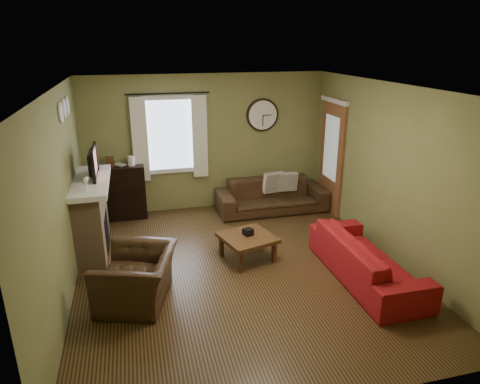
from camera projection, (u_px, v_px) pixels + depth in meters
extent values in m
cube|color=#412D17|center=(240.00, 269.00, 6.28)|extent=(4.60, 5.20, 0.00)
cube|color=white|center=(240.00, 88.00, 5.41)|extent=(4.60, 5.20, 0.00)
cube|color=olive|center=(61.00, 200.00, 5.31)|extent=(0.00, 5.20, 2.60)
cube|color=olive|center=(389.00, 173.00, 6.38)|extent=(0.00, 5.20, 2.60)
cube|color=olive|center=(207.00, 143.00, 8.22)|extent=(4.60, 0.00, 2.60)
cube|color=olive|center=(319.00, 284.00, 3.47)|extent=(4.60, 0.00, 2.60)
cube|color=tan|center=(92.00, 218.00, 6.66)|extent=(0.40, 1.40, 1.10)
cube|color=black|center=(106.00, 232.00, 6.79)|extent=(0.04, 0.60, 0.55)
cube|color=white|center=(89.00, 182.00, 6.47)|extent=(0.58, 1.60, 0.08)
imported|color=black|center=(90.00, 166.00, 6.54)|extent=(0.08, 0.60, 0.35)
cube|color=#994C3F|center=(95.00, 162.00, 6.54)|extent=(0.02, 0.62, 0.36)
cylinder|color=white|center=(61.00, 113.00, 5.73)|extent=(0.28, 0.28, 0.03)
cylinder|color=white|center=(64.00, 109.00, 6.05)|extent=(0.28, 0.28, 0.03)
cylinder|color=white|center=(67.00, 105.00, 6.36)|extent=(0.28, 0.28, 0.03)
cylinder|color=black|center=(168.00, 93.00, 7.62)|extent=(0.03, 0.03, 1.50)
cube|color=silver|center=(140.00, 140.00, 7.77)|extent=(0.28, 0.04, 1.55)
cube|color=silver|center=(200.00, 137.00, 8.02)|extent=(0.28, 0.04, 1.55)
cube|color=brown|center=(331.00, 158.00, 8.14)|extent=(0.05, 0.90, 2.10)
imported|color=#4C2F18|center=(117.00, 169.00, 7.76)|extent=(0.26, 0.27, 0.02)
imported|color=#342214|center=(271.00, 196.00, 8.33)|extent=(2.11, 0.82, 0.62)
cube|color=gray|center=(274.00, 182.00, 8.33)|extent=(0.42, 0.18, 0.40)
cube|color=gray|center=(288.00, 182.00, 8.37)|extent=(0.37, 0.13, 0.37)
imported|color=maroon|center=(367.00, 258.00, 5.94)|extent=(0.82, 2.10, 0.61)
imported|color=#342214|center=(137.00, 278.00, 5.41)|extent=(1.16, 1.25, 0.67)
cube|color=black|center=(248.00, 234.00, 6.46)|extent=(0.17, 0.17, 0.10)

